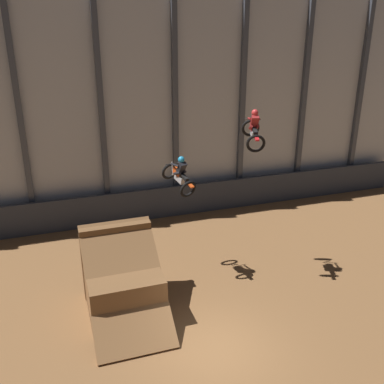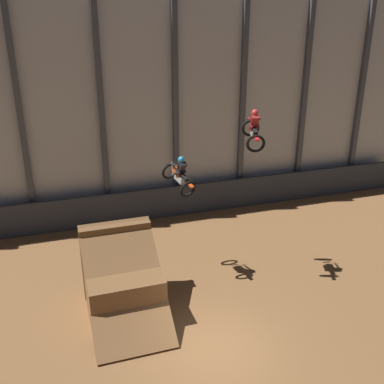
{
  "view_description": "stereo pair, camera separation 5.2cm",
  "coord_description": "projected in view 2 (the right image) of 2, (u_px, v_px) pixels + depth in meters",
  "views": [
    {
      "loc": [
        -4.52,
        -11.15,
        10.56
      ],
      "look_at": [
        0.98,
        5.6,
        3.44
      ],
      "focal_mm": 42.0,
      "sensor_mm": 36.0,
      "label": 1
    },
    {
      "loc": [
        -4.47,
        -11.17,
        10.56
      ],
      "look_at": [
        0.98,
        5.6,
        3.44
      ],
      "focal_mm": 42.0,
      "sensor_mm": 36.0,
      "label": 2
    }
  ],
  "objects": [
    {
      "name": "arena_back_wall",
      "position": [
        139.0,
        111.0,
        22.95
      ],
      "size": [
        32.0,
        0.4,
        11.61
      ],
      "color": "#ADB2B7",
      "rests_on": "ground_plane"
    },
    {
      "name": "dirt_ramp",
      "position": [
        122.0,
        282.0,
        16.89
      ],
      "size": [
        2.74,
        4.3,
        3.16
      ],
      "color": "brown",
      "rests_on": "ground_plane"
    },
    {
      "name": "rider_bike_left_air",
      "position": [
        179.0,
        175.0,
        17.89
      ],
      "size": [
        1.16,
        1.89,
        1.62
      ],
      "rotation": [
        0.25,
        0.0,
        0.28
      ],
      "color": "black"
    },
    {
      "name": "rider_bike_right_air",
      "position": [
        254.0,
        130.0,
        17.29
      ],
      "size": [
        1.16,
        1.87,
        1.58
      ],
      "rotation": [
        0.18,
        0.0,
        -0.29
      ],
      "color": "black"
    },
    {
      "name": "ground_plane",
      "position": [
        216.0,
        349.0,
        15.08
      ],
      "size": [
        60.0,
        60.0,
        0.0
      ],
      "primitive_type": "plane",
      "color": "brown"
    },
    {
      "name": "lower_barrier",
      "position": [
        145.0,
        205.0,
        24.23
      ],
      "size": [
        31.36,
        0.2,
        1.72
      ],
      "color": "#2D333D",
      "rests_on": "ground_plane"
    }
  ]
}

